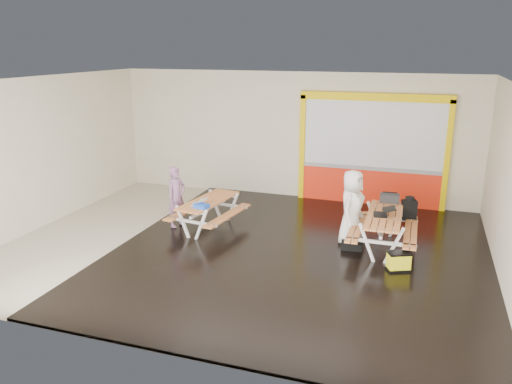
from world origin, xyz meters
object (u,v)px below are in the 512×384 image
(person_right, at_px, (352,208))
(laptop_left, at_px, (199,203))
(fluke_bag, at_px, (399,261))
(picnic_table_right, at_px, (384,223))
(dark_case, at_px, (352,245))
(laptop_right, at_px, (383,213))
(toolbox, at_px, (390,198))
(picnic_table_left, at_px, (208,207))
(blue_pouch, at_px, (201,206))
(backpack, at_px, (409,208))
(person_left, at_px, (176,197))

(person_right, height_order, laptop_left, person_right)
(laptop_left, xyz_separation_m, fluke_bag, (4.38, -0.55, -0.57))
(picnic_table_right, height_order, dark_case, picnic_table_right)
(laptop_right, bearing_deg, toolbox, 87.22)
(picnic_table_right, xyz_separation_m, dark_case, (-0.60, -0.23, -0.48))
(picnic_table_left, relative_size, blue_pouch, 6.61)
(picnic_table_right, relative_size, toolbox, 4.63)
(picnic_table_right, height_order, person_right, person_right)
(backpack, distance_m, dark_case, 1.62)
(backpack, bearing_deg, toolbox, 172.60)
(picnic_table_right, height_order, laptop_left, laptop_left)
(picnic_table_right, xyz_separation_m, backpack, (0.46, 0.84, 0.11))
(picnic_table_left, bearing_deg, toolbox, 13.64)
(picnic_table_left, xyz_separation_m, backpack, (4.41, 0.91, 0.15))
(person_left, xyz_separation_m, dark_case, (4.12, -0.07, -0.65))
(toolbox, bearing_deg, picnic_table_right, -91.61)
(person_left, bearing_deg, toolbox, -59.20)
(person_left, xyz_separation_m, laptop_right, (4.70, 0.11, 0.08))
(blue_pouch, xyz_separation_m, backpack, (4.31, 1.50, -0.07))
(backpack, bearing_deg, picnic_table_left, -168.36)
(toolbox, height_order, dark_case, toolbox)
(picnic_table_left, relative_size, fluke_bag, 4.02)
(person_left, bearing_deg, picnic_table_right, -69.75)
(person_right, bearing_deg, laptop_right, -93.24)
(person_left, relative_size, blue_pouch, 4.70)
(person_right, relative_size, fluke_bag, 3.31)
(dark_case, bearing_deg, picnic_table_left, 177.26)
(laptop_right, bearing_deg, picnic_table_left, -179.72)
(laptop_left, xyz_separation_m, dark_case, (3.39, 0.24, -0.66))
(dark_case, bearing_deg, fluke_bag, -38.38)
(picnic_table_left, bearing_deg, picnic_table_right, 1.07)
(picnic_table_left, xyz_separation_m, fluke_bag, (4.34, -0.95, -0.35))
(backpack, bearing_deg, dark_case, -134.85)
(person_right, height_order, backpack, person_right)
(toolbox, bearing_deg, blue_pouch, -158.07)
(person_left, distance_m, backpack, 5.28)
(person_left, relative_size, person_right, 0.86)
(person_left, relative_size, dark_case, 3.27)
(person_right, bearing_deg, dark_case, -154.55)
(dark_case, xyz_separation_m, fluke_bag, (0.99, -0.78, 0.09))
(laptop_right, xyz_separation_m, dark_case, (-0.58, -0.18, -0.72))
(picnic_table_left, xyz_separation_m, laptop_left, (-0.04, -0.40, 0.22))
(blue_pouch, height_order, backpack, backpack)
(blue_pouch, height_order, toolbox, toolbox)
(picnic_table_left, bearing_deg, person_right, 3.26)
(toolbox, xyz_separation_m, fluke_bag, (0.36, -1.91, -0.67))
(laptop_right, bearing_deg, fluke_bag, -67.05)
(backpack, relative_size, fluke_bag, 1.04)
(picnic_table_right, bearing_deg, fluke_bag, -69.19)
(picnic_table_left, relative_size, picnic_table_right, 1.00)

